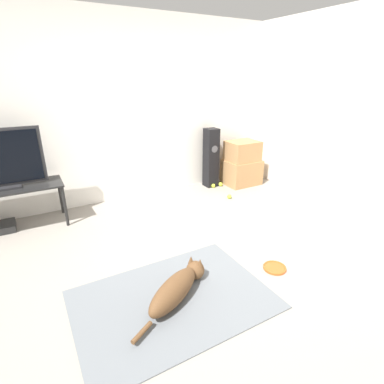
# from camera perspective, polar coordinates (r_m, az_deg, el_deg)

# --- Properties ---
(ground_plane) EXTENTS (12.00, 12.00, 0.00)m
(ground_plane) POSITION_cam_1_polar(r_m,az_deg,el_deg) (2.95, -1.51, -14.88)
(ground_plane) COLOR gray
(wall_back) EXTENTS (8.00, 0.06, 2.55)m
(wall_back) POSITION_cam_1_polar(r_m,az_deg,el_deg) (4.38, -15.22, 14.50)
(wall_back) COLOR silver
(wall_back) RESTS_ON ground_plane
(wall_right) EXTENTS (0.06, 8.00, 2.55)m
(wall_right) POSITION_cam_1_polar(r_m,az_deg,el_deg) (4.29, 31.38, 12.07)
(wall_right) COLOR silver
(wall_right) RESTS_ON ground_plane
(area_rug) EXTENTS (1.58, 1.11, 0.01)m
(area_rug) POSITION_cam_1_polar(r_m,az_deg,el_deg) (2.65, -3.63, -19.74)
(area_rug) COLOR slate
(area_rug) RESTS_ON ground_plane
(dog) EXTENTS (0.84, 0.54, 0.22)m
(dog) POSITION_cam_1_polar(r_m,az_deg,el_deg) (2.58, -2.81, -17.69)
(dog) COLOR brown
(dog) RESTS_ON area_rug
(frisbee) EXTENTS (0.22, 0.22, 0.03)m
(frisbee) POSITION_cam_1_polar(r_m,az_deg,el_deg) (3.08, 15.47, -13.73)
(frisbee) COLOR #DB511E
(frisbee) RESTS_ON ground_plane
(cardboard_box_lower) EXTENTS (0.57, 0.46, 0.41)m
(cardboard_box_lower) POSITION_cam_1_polar(r_m,az_deg,el_deg) (5.17, 9.40, 3.76)
(cardboard_box_lower) COLOR #A87A4C
(cardboard_box_lower) RESTS_ON ground_plane
(cardboard_box_upper) EXTENTS (0.51, 0.40, 0.33)m
(cardboard_box_upper) POSITION_cam_1_polar(r_m,az_deg,el_deg) (5.06, 9.61, 7.70)
(cardboard_box_upper) COLOR #A87A4C
(cardboard_box_upper) RESTS_ON cardboard_box_lower
(floor_speaker) EXTENTS (0.20, 0.20, 0.96)m
(floor_speaker) POSITION_cam_1_polar(r_m,az_deg,el_deg) (4.93, 3.64, 6.48)
(floor_speaker) COLOR black
(floor_speaker) RESTS_ON ground_plane
(tv_stand) EXTENTS (1.19, 0.48, 0.53)m
(tv_stand) POSITION_cam_1_polar(r_m,az_deg,el_deg) (4.07, -31.68, -0.16)
(tv_stand) COLOR black
(tv_stand) RESTS_ON ground_plane
(tv) EXTENTS (0.90, 0.20, 0.68)m
(tv) POSITION_cam_1_polar(r_m,az_deg,el_deg) (3.97, -32.78, 5.17)
(tv) COLOR #232326
(tv) RESTS_ON tv_stand
(tennis_ball_by_boxes) EXTENTS (0.07, 0.07, 0.07)m
(tennis_ball_by_boxes) POSITION_cam_1_polar(r_m,az_deg,el_deg) (5.05, 5.46, 1.48)
(tennis_ball_by_boxes) COLOR #C6E033
(tennis_ball_by_boxes) RESTS_ON ground_plane
(tennis_ball_near_speaker) EXTENTS (0.07, 0.07, 0.07)m
(tennis_ball_near_speaker) POSITION_cam_1_polar(r_m,az_deg,el_deg) (4.97, 4.08, 1.20)
(tennis_ball_near_speaker) COLOR #C6E033
(tennis_ball_near_speaker) RESTS_ON ground_plane
(tennis_ball_loose_on_carpet) EXTENTS (0.07, 0.07, 0.07)m
(tennis_ball_loose_on_carpet) POSITION_cam_1_polar(r_m,az_deg,el_deg) (4.56, 7.12, -0.86)
(tennis_ball_loose_on_carpet) COLOR #C6E033
(tennis_ball_loose_on_carpet) RESTS_ON ground_plane
(game_console) EXTENTS (0.34, 0.29, 0.09)m
(game_console) POSITION_cam_1_polar(r_m,az_deg,el_deg) (4.28, -32.76, -5.74)
(game_console) COLOR black
(game_console) RESTS_ON ground_plane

